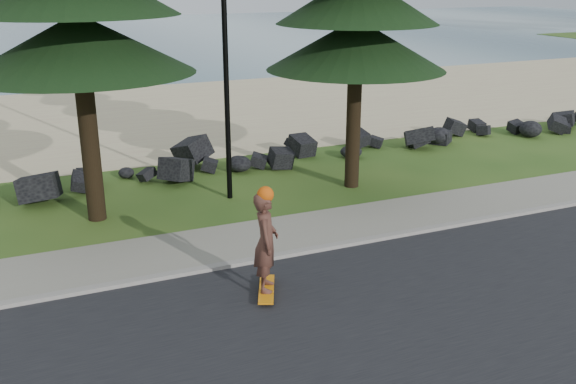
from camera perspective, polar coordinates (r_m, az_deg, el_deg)
name	(u,v)px	position (r m, az deg, el deg)	size (l,w,h in m)	color
ground	(274,241)	(14.58, -1.24, -4.37)	(160.00, 160.00, 0.00)	#264A17
road	(375,340)	(10.99, 7.78, -12.88)	(160.00, 7.00, 0.02)	black
kerb	(290,254)	(13.80, 0.16, -5.55)	(160.00, 0.20, 0.10)	gray
sidewalk	(271,236)	(14.73, -1.53, -3.95)	(160.00, 2.00, 0.08)	gray
beach_sand	(146,116)	(27.98, -12.47, 6.64)	(160.00, 15.00, 0.01)	tan
ocean	(67,38)	(63.88, -19.04, 12.81)	(160.00, 58.00, 0.01)	#3D6475
seawall_boulders	(205,173)	(19.57, -7.38, 1.66)	(60.00, 2.40, 1.10)	black
lamp_post	(225,41)	(16.48, -5.62, 13.18)	(0.25, 0.14, 8.14)	black
skateboarder	(266,242)	(11.83, -1.97, -4.48)	(0.70, 1.16, 2.13)	orange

